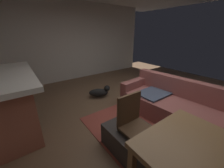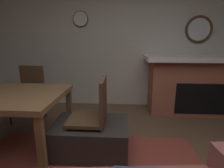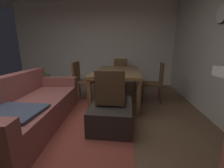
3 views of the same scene
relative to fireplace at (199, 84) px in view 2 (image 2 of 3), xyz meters
name	(u,v)px [view 2 (image 2 of 3)]	position (x,y,z in m)	size (l,w,h in m)	color
wall_back_fireplace_side	(130,38)	(1.30, -0.38, 0.86)	(7.45, 0.12, 2.82)	beige
fireplace	(199,84)	(0.00, 0.00, 0.00)	(2.05, 0.76, 1.08)	#9E5642
round_wall_mirror	(199,29)	(0.00, -0.29, 1.02)	(0.52, 0.05, 0.52)	#4C331E
ottoman_coffee_table	(91,137)	(1.83, 1.41, -0.36)	(0.91, 0.64, 0.38)	#2D2826
tv_remote	(91,124)	(1.81, 1.46, -0.16)	(0.05, 0.16, 0.02)	black
dining_chair_west	(94,112)	(1.77, 1.42, -0.02)	(0.44, 0.44, 0.93)	#513823
dining_chair_south	(30,90)	(3.06, 0.50, -0.02)	(0.48, 0.48, 0.93)	#513823
wall_clock	(81,19)	(2.30, -0.29, 1.23)	(0.30, 0.03, 0.30)	silver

